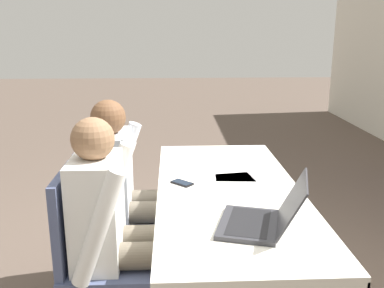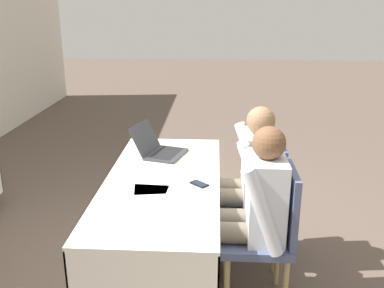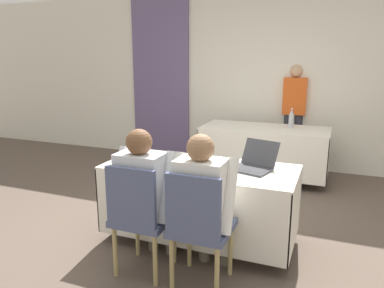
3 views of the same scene
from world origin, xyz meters
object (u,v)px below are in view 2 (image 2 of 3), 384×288
(laptop, at_px, (160,149))
(person_checkered_shirt, at_px, (252,206))
(chair_near_right, at_px, (260,196))
(person_white_shirt, at_px, (247,175))
(chair_near_left, at_px, (268,230))
(cell_phone, at_px, (199,184))

(laptop, xyz_separation_m, person_checkered_shirt, (-0.72, -0.66, -0.11))
(chair_near_right, distance_m, person_checkered_shirt, 0.53)
(laptop, bearing_deg, person_white_shirt, -92.63)
(chair_near_left, xyz_separation_m, person_checkered_shirt, (0.00, 0.10, 0.16))
(chair_near_right, xyz_separation_m, person_checkered_shirt, (-0.49, 0.10, 0.16))
(person_checkered_shirt, relative_size, person_white_shirt, 1.00)
(chair_near_right, height_order, person_white_shirt, person_white_shirt)
(chair_near_right, bearing_deg, person_checkered_shirt, -12.03)
(person_checkered_shirt, bearing_deg, chair_near_left, 90.00)
(laptop, height_order, person_white_shirt, person_white_shirt)
(chair_near_left, relative_size, person_checkered_shirt, 0.78)
(chair_near_left, xyz_separation_m, person_white_shirt, (0.49, 0.10, 0.16))
(chair_near_right, bearing_deg, chair_near_left, 0.00)
(cell_phone, distance_m, person_white_shirt, 0.47)
(chair_near_right, bearing_deg, cell_phone, -53.20)
(cell_phone, height_order, chair_near_left, chair_near_left)
(chair_near_left, bearing_deg, chair_near_right, -180.00)
(chair_near_left, xyz_separation_m, chair_near_right, (0.49, 0.00, 0.00))
(person_white_shirt, bearing_deg, person_checkered_shirt, 0.00)
(laptop, xyz_separation_m, chair_near_left, (-0.72, -0.76, -0.27))
(person_white_shirt, bearing_deg, chair_near_left, 12.03)
(chair_near_left, relative_size, chair_near_right, 1.00)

